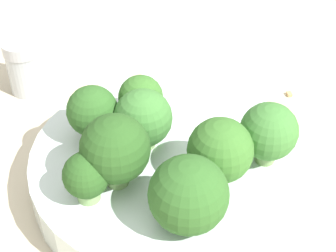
{
  "coord_description": "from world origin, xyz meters",
  "views": [
    {
      "loc": [
        -0.23,
        -0.23,
        0.35
      ],
      "look_at": [
        0.0,
        0.0,
        0.06
      ],
      "focal_mm": 60.0,
      "sensor_mm": 36.0,
      "label": 1
    }
  ],
  "objects": [
    {
      "name": "ground_plane",
      "position": [
        0.0,
        0.0,
        0.0
      ],
      "size": [
        3.0,
        3.0,
        0.0
      ],
      "primitive_type": "plane",
      "color": "beige"
    },
    {
      "name": "bowl",
      "position": [
        0.0,
        0.0,
        0.02
      ],
      "size": [
        0.23,
        0.23,
        0.03
      ],
      "primitive_type": "cylinder",
      "color": "silver",
      "rests_on": "ground_plane"
    },
    {
      "name": "broccoli_floret_0",
      "position": [
        0.01,
        -0.04,
        0.06
      ],
      "size": [
        0.05,
        0.05,
        0.05
      ],
      "color": "#8EB770",
      "rests_on": "bowl"
    },
    {
      "name": "broccoli_floret_1",
      "position": [
        -0.03,
        0.06,
        0.06
      ],
      "size": [
        0.04,
        0.04,
        0.05
      ],
      "color": "#8EB770",
      "rests_on": "bowl"
    },
    {
      "name": "broccoli_floret_2",
      "position": [
        0.05,
        -0.06,
        0.06
      ],
      "size": [
        0.05,
        0.05,
        0.05
      ],
      "color": "#7A9E5B",
      "rests_on": "bowl"
    },
    {
      "name": "broccoli_floret_3",
      "position": [
        -0.04,
        -0.06,
        0.06
      ],
      "size": [
        0.06,
        0.06,
        0.06
      ],
      "color": "#8EB770",
      "rests_on": "bowl"
    },
    {
      "name": "broccoli_floret_4",
      "position": [
        0.01,
        0.04,
        0.06
      ],
      "size": [
        0.04,
        0.04,
        0.05
      ],
      "color": "#7A9E5B",
      "rests_on": "bowl"
    },
    {
      "name": "broccoli_floret_5",
      "position": [
        -0.05,
        0.01,
        0.07
      ],
      "size": [
        0.05,
        0.05,
        0.06
      ],
      "color": "#84AD66",
      "rests_on": "bowl"
    },
    {
      "name": "broccoli_floret_6",
      "position": [
        -0.01,
        0.02,
        0.06
      ],
      "size": [
        0.05,
        0.05,
        0.05
      ],
      "color": "#8EB770",
      "rests_on": "bowl"
    },
    {
      "name": "broccoli_floret_7",
      "position": [
        -0.07,
        0.01,
        0.06
      ],
      "size": [
        0.04,
        0.04,
        0.04
      ],
      "color": "#84AD66",
      "rests_on": "bowl"
    },
    {
      "name": "pepper_shaker",
      "position": [
        -0.01,
        0.19,
        0.03
      ],
      "size": [
        0.04,
        0.04,
        0.06
      ],
      "color": "#B2B7BC",
      "rests_on": "ground_plane"
    },
    {
      "name": "almond_crumb_0",
      "position": [
        0.09,
        0.09,
        0.0
      ],
      "size": [
        0.01,
        0.01,
        0.01
      ],
      "primitive_type": "cube",
      "rotation": [
        0.0,
        0.0,
        3.69
      ],
      "color": "tan",
      "rests_on": "ground_plane"
    },
    {
      "name": "almond_crumb_1",
      "position": [
        0.17,
        0.0,
        0.0
      ],
      "size": [
        0.01,
        0.01,
        0.01
      ],
      "primitive_type": "cube",
      "rotation": [
        0.0,
        0.0,
        1.02
      ],
      "color": "tan",
      "rests_on": "ground_plane"
    }
  ]
}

